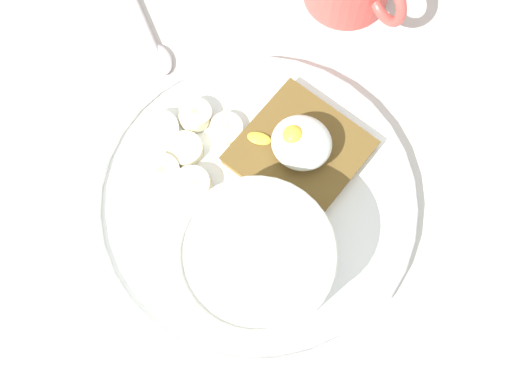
{
  "coord_description": "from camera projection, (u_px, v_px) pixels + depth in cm",
  "views": [
    {
      "loc": [
        6.8,
        -13.39,
        51.53
      ],
      "look_at": [
        0.0,
        0.0,
        5.0
      ],
      "focal_mm": 40.0,
      "sensor_mm": 36.0,
      "label": 1
    }
  ],
  "objects": [
    {
      "name": "ground_plane",
      "position": [
        256.0,
        205.0,
        0.53
      ],
      "size": [
        120.0,
        120.0,
        2.0
      ],
      "primitive_type": "cube",
      "color": "beige",
      "rests_on": "ground"
    },
    {
      "name": "plate",
      "position": [
        256.0,
        200.0,
        0.51
      ],
      "size": [
        28.89,
        28.89,
        1.6
      ],
      "color": "white",
      "rests_on": "ground_plane"
    },
    {
      "name": "oatmeal_bowl",
      "position": [
        256.0,
        260.0,
        0.46
      ],
      "size": [
        12.39,
        12.39,
        6.56
      ],
      "color": "white",
      "rests_on": "plate"
    },
    {
      "name": "toast_slice",
      "position": [
        300.0,
        152.0,
        0.51
      ],
      "size": [
        12.27,
        12.27,
        1.33
      ],
      "color": "brown",
      "rests_on": "plate"
    },
    {
      "name": "poached_egg",
      "position": [
        300.0,
        142.0,
        0.49
      ],
      "size": [
        7.62,
        5.08,
        3.44
      ],
      "color": "white",
      "rests_on": "toast_slice"
    },
    {
      "name": "banana_slice_front",
      "position": [
        185.0,
        149.0,
        0.52
      ],
      "size": [
        4.36,
        4.35,
        1.02
      ],
      "color": "#F6EDC2",
      "rests_on": "plate"
    },
    {
      "name": "banana_slice_left",
      "position": [
        195.0,
        115.0,
        0.52
      ],
      "size": [
        4.13,
        4.22,
        1.95
      ],
      "color": "beige",
      "rests_on": "plate"
    },
    {
      "name": "banana_slice_back",
      "position": [
        160.0,
        172.0,
        0.51
      ],
      "size": [
        4.24,
        4.13,
        1.76
      ],
      "color": "beige",
      "rests_on": "plate"
    },
    {
      "name": "banana_slice_right",
      "position": [
        192.0,
        186.0,
        0.5
      ],
      "size": [
        4.46,
        4.37,
        1.68
      ],
      "color": "beige",
      "rests_on": "plate"
    },
    {
      "name": "banana_slice_inner",
      "position": [
        226.0,
        128.0,
        0.52
      ],
      "size": [
        3.92,
        3.88,
        1.15
      ],
      "color": "#EFEABA",
      "rests_on": "plate"
    },
    {
      "name": "banana_slice_outer",
      "position": [
        160.0,
        129.0,
        0.52
      ],
      "size": [
        4.65,
        4.58,
        1.64
      ],
      "color": "#F9EFC7",
      "rests_on": "plate"
    },
    {
      "name": "spoon",
      "position": [
        150.0,
        37.0,
        0.57
      ],
      "size": [
        10.44,
        9.15,
        0.8
      ],
      "color": "silver",
      "rests_on": "ground_plane"
    }
  ]
}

